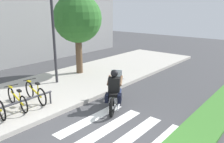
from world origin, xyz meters
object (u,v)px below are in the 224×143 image
at_px(bicycle_3, 35,93).
at_px(bike_rack, 15,105).
at_px(motorcycle, 115,95).
at_px(rider, 114,86).
at_px(street_lamp, 53,29).
at_px(tree_near_rack, 78,19).
at_px(bicycle_2, 17,99).

bearing_deg(bicycle_3, bike_rack, -152.33).
height_order(motorcycle, bike_rack, motorcycle).
xyz_separation_m(rider, bike_rack, (-2.78, 1.79, -0.27)).
xyz_separation_m(motorcycle, street_lamp, (0.10, 3.57, 2.15)).
xyz_separation_m(motorcycle, tree_near_rack, (1.89, 3.97, 2.50)).
bearing_deg(rider, street_lamp, 87.33).
xyz_separation_m(rider, street_lamp, (0.17, 3.61, 1.79)).
distance_m(bicycle_2, bike_rack, 0.66).
height_order(bicycle_3, bike_rack, bicycle_3).
distance_m(street_lamp, tree_near_rack, 1.87).
relative_size(bike_rack, street_lamp, 0.63).
xyz_separation_m(bicycle_2, tree_near_rack, (4.39, 1.67, 2.47)).
distance_m(motorcycle, bike_rack, 3.35).
distance_m(bike_rack, street_lamp, 4.03).
distance_m(bike_rack, tree_near_rack, 5.76).
xyz_separation_m(bicycle_3, street_lamp, (1.90, 1.27, 2.10)).
bearing_deg(street_lamp, motorcycle, -91.61).
bearing_deg(bicycle_3, rider, -53.55).
height_order(motorcycle, street_lamp, street_lamp).
distance_m(bicycle_3, bike_rack, 1.19).
distance_m(motorcycle, tree_near_rack, 5.06).
bearing_deg(bike_rack, tree_near_rack, 25.12).
bearing_deg(bicycle_3, street_lamp, 33.83).
height_order(motorcycle, bicycle_2, motorcycle).
bearing_deg(tree_near_rack, bicycle_2, -159.19).
relative_size(bicycle_3, tree_near_rack, 0.39).
bearing_deg(bike_rack, rider, -32.67).
bearing_deg(bicycle_2, bike_rack, -122.41).
bearing_deg(motorcycle, bicycle_3, 127.97).
height_order(motorcycle, bicycle_3, motorcycle).
height_order(rider, tree_near_rack, tree_near_rack).
bearing_deg(bike_rack, bicycle_2, 57.59).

